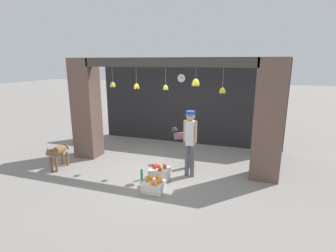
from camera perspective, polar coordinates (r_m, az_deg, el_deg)
name	(u,v)px	position (r m, az deg, el deg)	size (l,w,h in m)	color
ground_plane	(164,169)	(7.33, -0.96, -9.34)	(60.00, 60.00, 0.00)	gray
shop_back_wall	(188,102)	(9.34, 4.35, 5.25)	(6.49, 0.12, 2.99)	#232326
shop_pillar_left	(86,109)	(8.35, -17.37, 3.62)	(0.70, 0.60, 2.99)	brown
shop_pillar_right	(268,121)	(6.80, 20.96, 1.11)	(0.70, 0.60, 2.99)	brown
storefront_awning	(165,64)	(6.85, -0.64, 13.42)	(4.59, 0.26, 0.87)	#3D3833
dog	(58,152)	(7.79, -22.90, -5.30)	(0.30, 0.92, 0.70)	brown
shopkeeper	(190,138)	(6.58, 4.82, -2.67)	(0.34, 0.28, 1.72)	#56565B
worker_stooping	(185,142)	(7.37, 3.61, -3.50)	(0.74, 0.55, 1.04)	#424247
fruit_crate_oranges	(154,186)	(6.12, -3.15, -12.83)	(0.47, 0.42, 0.33)	silver
fruit_crate_apples	(160,173)	(6.69, -1.80, -10.16)	(0.47, 0.43, 0.38)	silver
water_bottle	(142,175)	(6.69, -5.74, -10.55)	(0.07, 0.07, 0.28)	#38934C
wall_clock	(181,78)	(9.24, 2.94, 10.36)	(0.30, 0.03, 0.30)	black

